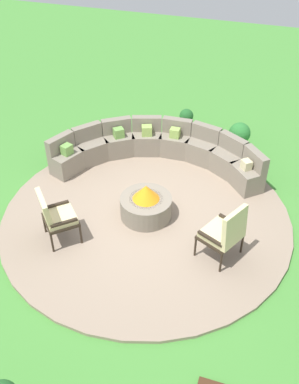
# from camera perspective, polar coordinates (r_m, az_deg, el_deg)

# --- Properties ---
(ground_plane) EXTENTS (24.00, 24.00, 0.00)m
(ground_plane) POSITION_cam_1_polar(r_m,az_deg,el_deg) (8.10, -0.44, -3.33)
(ground_plane) COLOR #478C38
(patio_circle) EXTENTS (5.25, 5.25, 0.06)m
(patio_circle) POSITION_cam_1_polar(r_m,az_deg,el_deg) (8.08, -0.44, -3.17)
(patio_circle) COLOR gray
(patio_circle) RESTS_ON ground_plane
(fire_pit) EXTENTS (0.93, 0.93, 0.68)m
(fire_pit) POSITION_cam_1_polar(r_m,az_deg,el_deg) (7.90, -0.45, -1.61)
(fire_pit) COLOR gray
(fire_pit) RESTS_ON patio_circle
(curved_stone_bench) EXTENTS (4.27, 1.93, 0.79)m
(curved_stone_bench) POSITION_cam_1_polar(r_m,az_deg,el_deg) (9.23, 1.13, 5.42)
(curved_stone_bench) COLOR gray
(curved_stone_bench) RESTS_ON patio_circle
(lounge_chair_front_left) EXTENTS (0.76, 0.79, 1.02)m
(lounge_chair_front_left) POSITION_cam_1_polar(r_m,az_deg,el_deg) (7.42, -12.14, -2.94)
(lounge_chair_front_left) COLOR #2D2319
(lounge_chair_front_left) RESTS_ON patio_circle
(lounge_chair_front_right) EXTENTS (0.77, 0.79, 1.04)m
(lounge_chair_front_right) POSITION_cam_1_polar(r_m,az_deg,el_deg) (7.04, 9.80, -5.13)
(lounge_chair_front_right) COLOR #2D2319
(lounge_chair_front_right) RESTS_ON patio_circle
(potted_plant_3) EXTENTS (0.48, 0.48, 0.65)m
(potted_plant_3) POSITION_cam_1_polar(r_m,az_deg,el_deg) (9.98, 11.56, 7.19)
(potted_plant_3) COLOR #A89E8E
(potted_plant_3) RESTS_ON ground_plane
(potted_plant_5) EXTENTS (0.32, 0.32, 0.61)m
(potted_plant_5) POSITION_cam_1_polar(r_m,az_deg,el_deg) (10.46, 4.77, 9.20)
(potted_plant_5) COLOR brown
(potted_plant_5) RESTS_ON ground_plane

